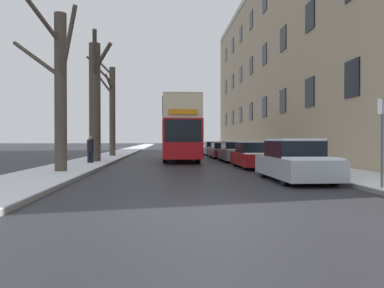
% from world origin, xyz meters
% --- Properties ---
extents(ground_plane, '(320.00, 320.00, 0.00)m').
position_xyz_m(ground_plane, '(0.00, 0.00, 0.00)').
color(ground_plane, '#28282D').
extents(sidewalk_left, '(3.11, 130.00, 0.16)m').
position_xyz_m(sidewalk_left, '(-6.16, 53.00, 0.08)').
color(sidewalk_left, slate).
rests_on(sidewalk_left, ground).
extents(sidewalk_right, '(3.11, 130.00, 0.16)m').
position_xyz_m(sidewalk_right, '(6.16, 53.00, 0.08)').
color(sidewalk_right, slate).
rests_on(sidewalk_right, ground).
extents(terrace_facade_right, '(9.10, 47.60, 17.72)m').
position_xyz_m(terrace_facade_right, '(12.22, 27.83, 8.86)').
color(terrace_facade_right, tan).
rests_on(terrace_facade_right, ground).
extents(bare_tree_left_0, '(3.72, 3.53, 7.18)m').
position_xyz_m(bare_tree_left_0, '(-5.95, 8.94, 3.84)').
color(bare_tree_left_0, '#4C4238').
rests_on(bare_tree_left_0, ground).
extents(bare_tree_left_1, '(1.63, 3.75, 8.17)m').
position_xyz_m(bare_tree_left_1, '(-5.77, 16.54, 4.22)').
color(bare_tree_left_1, '#4C4238').
rests_on(bare_tree_left_1, ground).
extents(bare_tree_left_2, '(2.54, 2.61, 9.32)m').
position_xyz_m(bare_tree_left_2, '(-5.94, 25.09, 4.38)').
color(bare_tree_left_2, '#4C4238').
rests_on(bare_tree_left_2, ground).
extents(double_decker_bus, '(2.52, 10.20, 4.44)m').
position_xyz_m(double_decker_bus, '(-0.20, 19.72, 2.51)').
color(double_decker_bus, red).
rests_on(double_decker_bus, ground).
extents(parked_car_0, '(1.89, 4.56, 1.58)m').
position_xyz_m(parked_car_0, '(3.51, 5.66, 0.72)').
color(parked_car_0, '#9EA3AD').
rests_on(parked_car_0, ground).
extents(parked_car_1, '(1.79, 4.43, 1.44)m').
position_xyz_m(parked_car_1, '(3.51, 12.07, 0.66)').
color(parked_car_1, maroon).
rests_on(parked_car_1, ground).
extents(parked_car_2, '(1.73, 4.00, 1.42)m').
position_xyz_m(parked_car_2, '(3.51, 17.68, 0.66)').
color(parked_car_2, slate).
rests_on(parked_car_2, ground).
extents(parked_car_3, '(1.88, 4.06, 1.35)m').
position_xyz_m(parked_car_3, '(3.51, 22.83, 0.63)').
color(parked_car_3, maroon).
rests_on(parked_car_3, ground).
extents(parked_car_4, '(1.80, 4.00, 1.37)m').
position_xyz_m(parked_car_4, '(3.51, 28.54, 0.64)').
color(parked_car_4, slate).
rests_on(parked_car_4, ground).
extents(pedestrian_left_sidewalk, '(0.39, 0.39, 1.77)m').
position_xyz_m(pedestrian_left_sidewalk, '(-5.76, 14.87, 0.97)').
color(pedestrian_left_sidewalk, black).
rests_on(pedestrian_left_sidewalk, ground).
extents(street_sign_post, '(0.32, 0.07, 2.74)m').
position_xyz_m(street_sign_post, '(4.91, 2.39, 1.57)').
color(street_sign_post, '#4C4F54').
rests_on(street_sign_post, ground).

